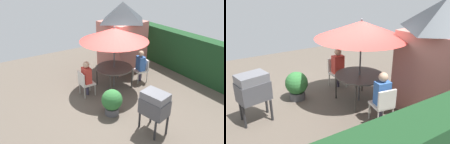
{
  "view_description": "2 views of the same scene",
  "coord_description": "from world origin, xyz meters",
  "views": [
    {
      "loc": [
        5.51,
        -3.8,
        4.04
      ],
      "look_at": [
        -0.08,
        -0.17,
        0.92
      ],
      "focal_mm": 35.25,
      "sensor_mm": 36.0,
      "label": 1
    },
    {
      "loc": [
        3.02,
        4.99,
        3.18
      ],
      "look_at": [
        -0.13,
        -0.05,
        0.86
      ],
      "focal_mm": 37.85,
      "sensor_mm": 36.0,
      "label": 2
    }
  ],
  "objects": [
    {
      "name": "chair_near_shed",
      "position": [
        -0.62,
        -0.94,
        0.52
      ],
      "size": [
        0.46,
        0.47,
        0.9
      ],
      "color": "silver",
      "rests_on": "ground"
    },
    {
      "name": "ground_plane",
      "position": [
        0.0,
        0.0,
        0.0
      ],
      "size": [
        11.0,
        11.0,
        0.0
      ],
      "primitive_type": "plane",
      "color": "brown"
    },
    {
      "name": "patio_table",
      "position": [
        -0.62,
        0.27,
        0.73
      ],
      "size": [
        1.35,
        1.35,
        0.78
      ],
      "color": "#47423D",
      "rests_on": "ground"
    },
    {
      "name": "person_in_red",
      "position": [
        -0.62,
        -0.85,
        0.78
      ],
      "size": [
        0.34,
        0.24,
        1.26
      ],
      "color": "#CC3D33",
      "rests_on": "ground"
    },
    {
      "name": "patio_umbrella",
      "position": [
        -0.62,
        0.27,
        2.02
      ],
      "size": [
        2.42,
        2.42,
        2.3
      ],
      "color": "#4C4C51",
      "rests_on": "ground"
    },
    {
      "name": "potted_plant_by_shed",
      "position": [
        -3.25,
        1.5,
        0.36
      ],
      "size": [
        0.36,
        0.36,
        0.69
      ],
      "color": "#936651",
      "rests_on": "ground"
    },
    {
      "name": "garden_shed",
      "position": [
        -2.03,
        1.63,
        1.46
      ],
      "size": [
        1.85,
        1.97,
        2.85
      ],
      "color": "#B26B60",
      "rests_on": "ground"
    },
    {
      "name": "potted_plant_by_grill",
      "position": [
        0.81,
        -0.75,
        0.44
      ],
      "size": [
        0.64,
        0.64,
        0.81
      ],
      "color": "#4C4C51",
      "rests_on": "ground"
    },
    {
      "name": "person_in_blue",
      "position": [
        -0.44,
        1.38,
        0.78
      ],
      "size": [
        0.37,
        0.29,
        1.26
      ],
      "color": "#3866B2",
      "rests_on": "ground"
    },
    {
      "name": "bbq_grill",
      "position": [
        2.07,
        -0.24,
        0.85
      ],
      "size": [
        0.79,
        0.63,
        1.2
      ],
      "color": "#47474C",
      "rests_on": "ground"
    },
    {
      "name": "chair_far_side",
      "position": [
        -0.42,
        1.46,
        0.52
      ],
      "size": [
        0.53,
        0.53,
        0.9
      ],
      "color": "silver",
      "rests_on": "ground"
    },
    {
      "name": "hedge_backdrop",
      "position": [
        0.0,
        3.5,
        0.83
      ],
      "size": [
        7.09,
        0.6,
        1.66
      ],
      "color": "#193D1E",
      "rests_on": "ground"
    }
  ]
}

